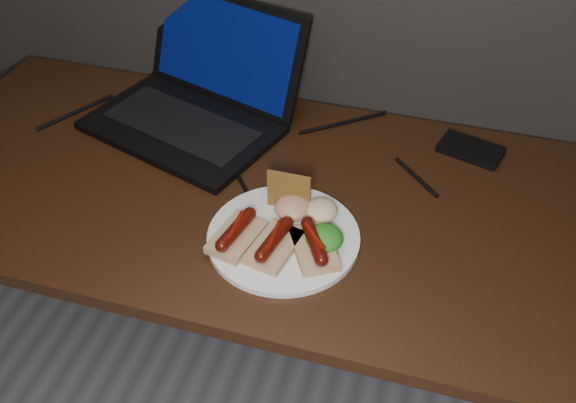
# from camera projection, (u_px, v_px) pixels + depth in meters

# --- Properties ---
(desk) EXTENTS (1.40, 0.70, 0.75)m
(desk) POSITION_uv_depth(u_px,v_px,m) (231.00, 215.00, 1.39)
(desk) COLOR #331C0C
(desk) RESTS_ON ground
(laptop) EXTENTS (0.50, 0.46, 0.25)m
(laptop) POSITION_uv_depth(u_px,v_px,m) (197.00, 99.00, 1.47)
(laptop) COLOR black
(laptop) RESTS_ON desk
(hard_drive) EXTENTS (0.15, 0.11, 0.02)m
(hard_drive) POSITION_uv_depth(u_px,v_px,m) (471.00, 150.00, 1.40)
(hard_drive) COLOR black
(hard_drive) RESTS_ON desk
(desk_cables) EXTENTS (0.91, 0.38, 0.01)m
(desk_cables) POSITION_uv_depth(u_px,v_px,m) (255.00, 140.00, 1.43)
(desk_cables) COLOR black
(desk_cables) RESTS_ON desk
(plate) EXTENTS (0.29, 0.29, 0.01)m
(plate) POSITION_uv_depth(u_px,v_px,m) (283.00, 237.00, 1.20)
(plate) COLOR silver
(plate) RESTS_ON desk
(bread_sausage_left) EXTENTS (0.09, 0.13, 0.04)m
(bread_sausage_left) POSITION_uv_depth(u_px,v_px,m) (236.00, 234.00, 1.18)
(bread_sausage_left) COLOR tan
(bread_sausage_left) RESTS_ON plate
(bread_sausage_center) EXTENTS (0.09, 0.13, 0.04)m
(bread_sausage_center) POSITION_uv_depth(u_px,v_px,m) (274.00, 244.00, 1.16)
(bread_sausage_center) COLOR tan
(bread_sausage_center) RESTS_ON plate
(bread_sausage_right) EXTENTS (0.12, 0.13, 0.04)m
(bread_sausage_right) POSITION_uv_depth(u_px,v_px,m) (314.00, 245.00, 1.15)
(bread_sausage_right) COLOR tan
(bread_sausage_right) RESTS_ON plate
(crispbread) EXTENTS (0.09, 0.01, 0.08)m
(crispbread) POSITION_uv_depth(u_px,v_px,m) (289.00, 191.00, 1.22)
(crispbread) COLOR #955D28
(crispbread) RESTS_ON plate
(salad_greens) EXTENTS (0.07, 0.07, 0.04)m
(salad_greens) POSITION_uv_depth(u_px,v_px,m) (324.00, 238.00, 1.16)
(salad_greens) COLOR #195511
(salad_greens) RESTS_ON plate
(salsa_mound) EXTENTS (0.07, 0.07, 0.04)m
(salsa_mound) POSITION_uv_depth(u_px,v_px,m) (293.00, 207.00, 1.22)
(salsa_mound) COLOR #A01F10
(salsa_mound) RESTS_ON plate
(coleslaw_mound) EXTENTS (0.06, 0.06, 0.04)m
(coleslaw_mound) POSITION_uv_depth(u_px,v_px,m) (321.00, 210.00, 1.22)
(coleslaw_mound) COLOR beige
(coleslaw_mound) RESTS_ON plate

